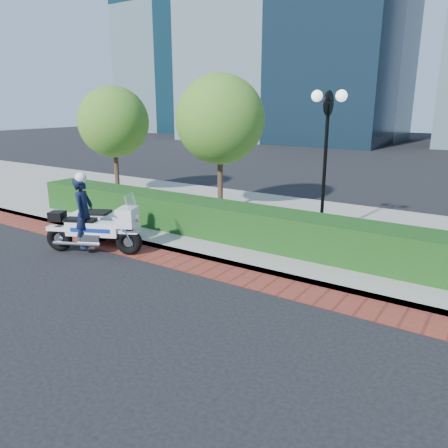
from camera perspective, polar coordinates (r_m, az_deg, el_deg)
The scene contains 9 objects.
ground at distance 9.62m, azimuth -4.97°, elevation -9.18°, with size 120.00×120.00×0.00m, color black.
brick_strip at distance 10.73m, azimuth 0.04°, elevation -6.39°, with size 60.00×1.00×0.01m, color maroon.
sidewalk at distance 14.47m, azimuth 9.94°, elevation -0.49°, with size 60.00×8.00×0.15m, color gray.
hedge_main at distance 12.23m, azimuth 5.49°, elevation -0.49°, with size 18.00×1.20×1.00m, color black.
lamppost at distance 12.85m, azimuth 13.21°, elevation 10.43°, with size 1.02×0.70×4.21m.
tree_a at distance 19.69m, azimuth -14.24°, elevation 12.78°, with size 3.00×3.00×4.58m.
tree_b at distance 16.07m, azimuth -0.52°, elevation 13.47°, with size 3.20×3.20×4.89m.
tower_far_left at distance 68.40m, azimuth -5.02°, elevation 26.42°, with size 16.00×14.00×34.00m, color black.
police_motorcycle at distance 12.82m, azimuth -16.49°, elevation 0.23°, with size 2.87×2.18×2.25m.
Camera 1 is at (5.50, -6.79, 4.01)m, focal length 35.00 mm.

